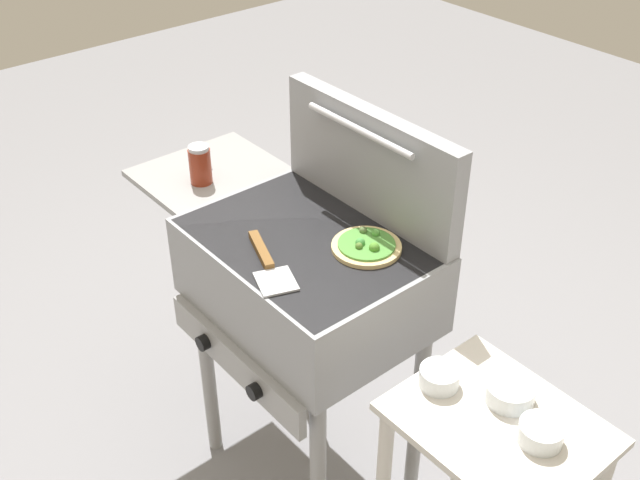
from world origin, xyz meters
TOP-DOWN VIEW (x-y plane):
  - ground_plane at (0.00, 0.00)m, footprint 8.00×8.00m
  - grill at (-0.01, -0.00)m, footprint 0.96×0.53m
  - grill_lid_open at (0.00, 0.21)m, footprint 0.63×0.08m
  - pizza_veggie at (0.13, 0.08)m, footprint 0.18×0.18m
  - sauce_jar at (-0.43, -0.05)m, footprint 0.06×0.06m
  - spatula at (0.03, -0.15)m, footprint 0.26×0.14m
  - topping_bowl_near at (0.63, 0.07)m, footprint 0.11×0.11m
  - topping_bowl_far at (0.75, 0.02)m, footprint 0.10×0.10m
  - topping_bowl_middle at (0.50, -0.02)m, footprint 0.09×0.09m

SIDE VIEW (x-z plane):
  - ground_plane at x=0.00m, z-range 0.00..0.00m
  - grill at x=-0.01m, z-range 0.31..1.21m
  - topping_bowl_near at x=0.63m, z-range 0.76..0.81m
  - topping_bowl_middle at x=0.50m, z-range 0.76..0.81m
  - topping_bowl_far at x=0.75m, z-range 0.76..0.81m
  - spatula at x=0.03m, z-range 0.90..0.92m
  - pizza_veggie at x=0.13m, z-range 0.89..0.93m
  - sauce_jar at x=-0.43m, z-range 0.90..1.02m
  - grill_lid_open at x=0.00m, z-range 0.90..1.20m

